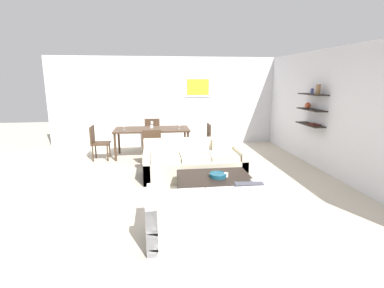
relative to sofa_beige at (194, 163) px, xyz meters
name	(u,v)px	position (x,y,z in m)	size (l,w,h in m)	color
ground_plane	(194,182)	(-0.05, -0.34, -0.29)	(18.00, 18.00, 0.00)	#BCB29E
back_wall_unit	(189,101)	(0.25, 3.19, 1.06)	(8.40, 0.09, 2.70)	silver
right_wall_shelf_unit	(323,110)	(2.98, 0.27, 1.06)	(0.34, 8.20, 2.70)	silver
sofa_beige	(194,163)	(0.00, 0.00, 0.00)	(2.10, 0.90, 0.78)	beige
loveseat_white	(211,215)	(-0.10, -2.39, 0.00)	(1.67, 0.90, 0.78)	white
coffee_table	(215,188)	(0.21, -1.17, -0.10)	(1.27, 1.05, 0.38)	black
decorative_bowl	(218,175)	(0.26, -1.16, 0.13)	(0.30, 0.30, 0.07)	navy
candle_jar	(226,175)	(0.40, -1.16, 0.12)	(0.08, 0.08, 0.07)	silver
dining_table	(152,131)	(-0.90, 1.83, 0.39)	(1.97, 0.90, 0.75)	#422D1E
dining_chair_foot	(152,145)	(-0.90, 0.97, 0.21)	(0.44, 0.44, 0.88)	#422D1E
dining_chair_head	(152,132)	(-0.90, 2.68, 0.21)	(0.44, 0.44, 0.88)	#422D1E
dining_chair_left_near	(97,141)	(-2.29, 1.62, 0.21)	(0.44, 0.44, 0.88)	#422D1E
dining_chair_right_near	(205,138)	(0.50, 1.62, 0.21)	(0.44, 0.44, 0.88)	#422D1E
wine_glass_right_near	(179,124)	(-0.18, 1.72, 0.58)	(0.06, 0.06, 0.18)	silver
wine_glass_left_near	(124,125)	(-1.61, 1.72, 0.58)	(0.08, 0.08, 0.17)	silver
wine_glass_foot	(152,127)	(-0.90, 1.44, 0.57)	(0.07, 0.07, 0.16)	silver
wine_glass_head	(152,123)	(-0.90, 2.22, 0.55)	(0.07, 0.07, 0.14)	silver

